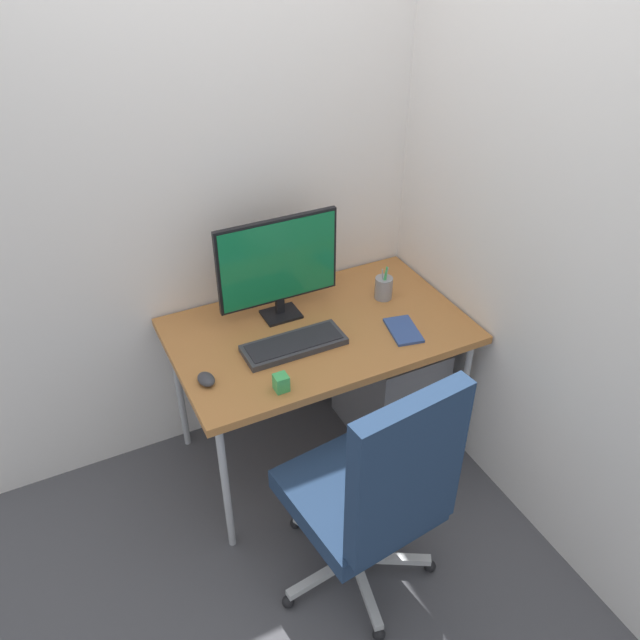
# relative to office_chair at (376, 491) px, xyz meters

# --- Properties ---
(ground_plane) EXTENTS (8.00, 8.00, 0.00)m
(ground_plane) POSITION_rel_office_chair_xyz_m (0.15, 0.77, -0.58)
(ground_plane) COLOR #4C4C51
(wall_back) EXTENTS (3.00, 0.04, 2.80)m
(wall_back) POSITION_rel_office_chair_xyz_m (0.15, 1.19, 0.82)
(wall_back) COLOR white
(wall_back) RESTS_ON ground_plane
(wall_side_right) EXTENTS (0.04, 2.51, 2.80)m
(wall_side_right) POSITION_rel_office_chair_xyz_m (0.82, 0.52, 0.82)
(wall_side_right) COLOR white
(wall_side_right) RESTS_ON ground_plane
(desk) EXTENTS (1.28, 0.78, 0.75)m
(desk) POSITION_rel_office_chair_xyz_m (0.15, 0.77, 0.12)
(desk) COLOR #B27038
(desk) RESTS_ON ground_plane
(office_chair) EXTENTS (0.64, 0.65, 1.11)m
(office_chair) POSITION_rel_office_chair_xyz_m (0.00, 0.00, 0.00)
(office_chair) COLOR black
(office_chair) RESTS_ON ground_plane
(filing_cabinet) EXTENTS (0.36, 0.52, 0.57)m
(filing_cabinet) POSITION_rel_office_chair_xyz_m (0.53, 0.76, -0.29)
(filing_cabinet) COLOR slate
(filing_cabinet) RESTS_ON ground_plane
(monitor) EXTENTS (0.55, 0.13, 0.47)m
(monitor) POSITION_rel_office_chair_xyz_m (0.05, 0.94, 0.43)
(monitor) COLOR black
(monitor) RESTS_ON desk
(keyboard) EXTENTS (0.43, 0.16, 0.03)m
(keyboard) POSITION_rel_office_chair_xyz_m (-0.00, 0.69, 0.18)
(keyboard) COLOR #333338
(keyboard) RESTS_ON desk
(mouse) EXTENTS (0.07, 0.10, 0.04)m
(mouse) POSITION_rel_office_chair_xyz_m (-0.40, 0.63, 0.19)
(mouse) COLOR #333338
(mouse) RESTS_ON desk
(pen_holder) EXTENTS (0.08, 0.08, 0.17)m
(pen_holder) POSITION_rel_office_chair_xyz_m (0.53, 0.85, 0.22)
(pen_holder) COLOR gray
(pen_holder) RESTS_ON desk
(notebook) EXTENTS (0.16, 0.22, 0.01)m
(notebook) POSITION_rel_office_chair_xyz_m (0.47, 0.58, 0.18)
(notebook) COLOR #334C8C
(notebook) RESTS_ON desk
(desk_clamp_accessory) EXTENTS (0.05, 0.05, 0.07)m
(desk_clamp_accessory) POSITION_rel_office_chair_xyz_m (-0.15, 0.47, 0.20)
(desk_clamp_accessory) COLOR #3FAD59
(desk_clamp_accessory) RESTS_ON desk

